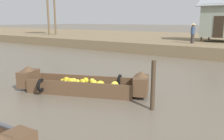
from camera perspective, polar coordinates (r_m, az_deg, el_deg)
ground_plane at (r=13.24m, az=3.37°, el=0.03°), size 300.00×300.00×0.00m
riverbank_strip at (r=27.93m, az=20.87°, el=6.53°), size 160.00×20.00×0.91m
banana_boat at (r=9.13m, az=-7.46°, el=-3.44°), size 5.10×2.81×0.95m
stilt_house_left at (r=23.19m, az=25.57°, el=11.04°), size 3.81×3.76×4.04m
vendor_person at (r=20.42m, az=19.25°, el=8.81°), size 0.44×0.44×1.66m
mooring_post at (r=7.27m, az=10.04°, el=-3.80°), size 0.14×0.14×1.57m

